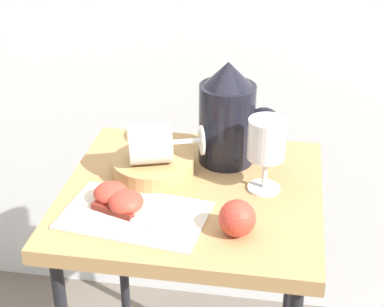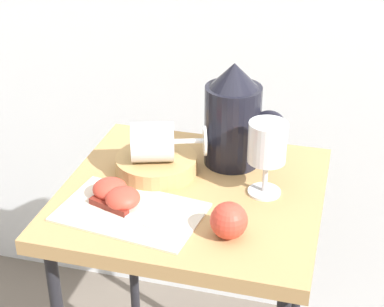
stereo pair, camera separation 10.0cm
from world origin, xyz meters
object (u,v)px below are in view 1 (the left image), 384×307
at_px(wine_glass_upright, 267,143).
at_px(wine_glass_tipped_near, 152,144).
at_px(apple_half_left, 111,193).
at_px(apple_half_right, 126,202).
at_px(pitcher, 227,122).
at_px(knife, 127,216).
at_px(table, 192,222).
at_px(apple_whole, 237,218).
at_px(basket_tray, 153,166).

bearing_deg(wine_glass_upright, wine_glass_tipped_near, 177.16).
distance_m(wine_glass_upright, apple_half_left, 0.31).
height_order(wine_glass_tipped_near, apple_half_right, wine_glass_tipped_near).
distance_m(apple_half_left, apple_half_right, 0.04).
distance_m(pitcher, apple_half_right, 0.28).
bearing_deg(knife, apple_half_left, 130.64).
bearing_deg(pitcher, apple_half_right, -125.07).
bearing_deg(table, wine_glass_upright, 10.20).
relative_size(pitcher, apple_half_left, 3.35).
bearing_deg(apple_whole, pitcher, 100.50).
bearing_deg(basket_tray, wine_glass_tipped_near, -81.52).
height_order(wine_glass_upright, apple_half_left, wine_glass_upright).
distance_m(table, wine_glass_upright, 0.23).
xyz_separation_m(table, pitcher, (0.05, 0.13, 0.17)).
bearing_deg(apple_half_left, apple_half_right, -35.04).
bearing_deg(apple_whole, apple_half_left, 166.11).
bearing_deg(knife, wine_glass_upright, 31.90).
bearing_deg(wine_glass_tipped_near, wine_glass_upright, -2.84).
bearing_deg(wine_glass_tipped_near, apple_whole, -41.88).
distance_m(pitcher, apple_half_left, 0.29).
relative_size(basket_tray, pitcher, 0.76).
bearing_deg(wine_glass_upright, apple_whole, -103.45).
xyz_separation_m(pitcher, wine_glass_upright, (0.09, -0.10, 0.01)).
bearing_deg(apple_whole, basket_tray, 136.43).
xyz_separation_m(table, wine_glass_tipped_near, (-0.09, 0.04, 0.15)).
height_order(table, basket_tray, basket_tray).
xyz_separation_m(table, apple_half_right, (-0.11, -0.10, 0.10)).
bearing_deg(table, knife, -128.80).
xyz_separation_m(basket_tray, pitcher, (0.14, 0.08, 0.07)).
height_order(apple_half_left, knife, apple_half_left).
relative_size(apple_half_right, apple_whole, 1.00).
xyz_separation_m(table, apple_whole, (0.10, -0.13, 0.11)).
height_order(basket_tray, pitcher, pitcher).
xyz_separation_m(pitcher, wine_glass_tipped_near, (-0.14, -0.09, -0.01)).
xyz_separation_m(apple_whole, knife, (-0.20, 0.01, -0.02)).
xyz_separation_m(basket_tray, wine_glass_tipped_near, (0.00, -0.01, 0.06)).
height_order(pitcher, apple_half_left, pitcher).
bearing_deg(basket_tray, apple_whole, -43.57).
height_order(apple_half_right, knife, apple_half_right).
relative_size(wine_glass_tipped_near, apple_half_right, 2.48).
height_order(wine_glass_tipped_near, apple_half_left, wine_glass_tipped_near).
xyz_separation_m(wine_glass_upright, apple_whole, (-0.04, -0.16, -0.07)).
distance_m(pitcher, knife, 0.30).
xyz_separation_m(wine_glass_upright, wine_glass_tipped_near, (-0.22, 0.01, -0.03)).
bearing_deg(apple_whole, wine_glass_upright, 76.55).
height_order(basket_tray, wine_glass_upright, wine_glass_upright).
xyz_separation_m(wine_glass_upright, knife, (-0.24, -0.15, -0.09)).
bearing_deg(apple_half_left, pitcher, 46.11).
height_order(apple_half_left, apple_whole, apple_whole).
bearing_deg(wine_glass_upright, table, -169.80).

